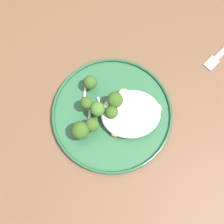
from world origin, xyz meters
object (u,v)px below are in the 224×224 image
at_px(seared_scallop_front_small, 124,95).
at_px(broccoli_floret_rear_charred, 92,125).
at_px(seared_scallop_half_hidden, 116,133).
at_px(broccoli_floret_right_tilted, 112,113).
at_px(dinner_plate, 112,113).
at_px(broccoli_floret_center_pile, 87,104).
at_px(seared_scallop_right_edge, 127,117).
at_px(broccoli_floret_near_rim, 115,100).
at_px(broccoli_floret_small_sprig, 97,109).
at_px(broccoli_floret_split_head, 90,83).
at_px(seared_scallop_tiny_bay, 155,109).
at_px(seared_scallop_rear_pale, 135,111).
at_px(broccoli_floret_left_leaning, 80,130).

relative_size(seared_scallop_front_small, broccoli_floret_rear_charred, 0.53).
height_order(seared_scallop_half_hidden, broccoli_floret_right_tilted, broccoli_floret_right_tilted).
distance_m(seared_scallop_half_hidden, broccoli_floret_rear_charred, 0.06).
height_order(dinner_plate, seared_scallop_half_hidden, seared_scallop_half_hidden).
relative_size(broccoli_floret_center_pile, broccoli_floret_right_tilted, 1.15).
bearing_deg(seared_scallop_right_edge, broccoli_floret_right_tilted, 166.95).
bearing_deg(broccoli_floret_near_rim, broccoli_floret_center_pile, 179.46).
height_order(dinner_plate, seared_scallop_front_small, seared_scallop_front_small).
xyz_separation_m(broccoli_floret_center_pile, broccoli_floret_right_tilted, (0.05, -0.03, -0.01)).
distance_m(broccoli_floret_center_pile, broccoli_floret_near_rim, 0.07).
xyz_separation_m(seared_scallop_right_edge, broccoli_floret_small_sprig, (-0.07, 0.02, 0.02)).
bearing_deg(broccoli_floret_right_tilted, broccoli_floret_near_rim, 67.66).
bearing_deg(dinner_plate, broccoli_floret_split_head, 120.61).
height_order(broccoli_floret_center_pile, broccoli_floret_right_tilted, broccoli_floret_center_pile).
bearing_deg(broccoli_floret_small_sprig, broccoli_floret_near_rim, 20.76).
relative_size(broccoli_floret_small_sprig, broccoli_floret_center_pile, 1.01).
xyz_separation_m(seared_scallop_tiny_bay, broccoli_floret_near_rim, (-0.09, 0.02, 0.03)).
bearing_deg(dinner_plate, seared_scallop_rear_pale, -5.46).
distance_m(dinner_plate, seared_scallop_half_hidden, 0.05).
xyz_separation_m(seared_scallop_front_small, seared_scallop_right_edge, (0.00, -0.05, -0.00)).
xyz_separation_m(broccoli_floret_center_pile, broccoli_floret_near_rim, (0.07, -0.00, 0.00)).
xyz_separation_m(dinner_plate, seared_scallop_rear_pale, (0.05, -0.01, 0.01)).
distance_m(seared_scallop_right_edge, broccoli_floret_small_sprig, 0.07).
bearing_deg(broccoli_floret_right_tilted, seared_scallop_half_hidden, -84.08).
height_order(seared_scallop_right_edge, seared_scallop_half_hidden, same).
bearing_deg(dinner_plate, seared_scallop_right_edge, -24.90).
distance_m(seared_scallop_rear_pale, broccoli_floret_right_tilted, 0.06).
bearing_deg(seared_scallop_right_edge, seared_scallop_front_small, 90.94).
relative_size(dinner_plate, broccoli_floret_split_head, 6.22).
distance_m(seared_scallop_right_edge, broccoli_floret_split_head, 0.12).
distance_m(seared_scallop_rear_pale, broccoli_floret_center_pile, 0.12).
xyz_separation_m(broccoli_floret_small_sprig, broccoli_floret_rear_charred, (-0.02, -0.03, -0.00)).
bearing_deg(broccoli_floret_rear_charred, broccoli_floret_center_pile, 97.42).
distance_m(broccoli_floret_rear_charred, broccoli_floret_split_head, 0.11).
bearing_deg(seared_scallop_rear_pale, seared_scallop_front_small, 116.32).
relative_size(broccoli_floret_small_sprig, broccoli_floret_split_head, 1.17).
distance_m(seared_scallop_right_edge, seared_scallop_half_hidden, 0.05).
bearing_deg(seared_scallop_half_hidden, dinner_plate, 93.08).
xyz_separation_m(seared_scallop_half_hidden, broccoli_floret_rear_charred, (-0.05, 0.02, 0.02)).
bearing_deg(seared_scallop_tiny_bay, broccoli_floret_split_head, 151.54).
bearing_deg(broccoli_floret_near_rim, broccoli_floret_rear_charred, -139.14).
bearing_deg(seared_scallop_half_hidden, broccoli_floret_left_leaning, 171.94).
bearing_deg(broccoli_floret_rear_charred, dinner_plate, 32.67).
relative_size(seared_scallop_front_small, broccoli_floret_right_tilted, 0.57).
height_order(seared_scallop_right_edge, broccoli_floret_left_leaning, broccoli_floret_left_leaning).
relative_size(dinner_plate, seared_scallop_front_small, 10.90).
bearing_deg(seared_scallop_front_small, seared_scallop_half_hidden, -108.48).
bearing_deg(seared_scallop_tiny_bay, broccoli_floret_center_pile, 170.88).
height_order(seared_scallop_half_hidden, broccoli_floret_small_sprig, broccoli_floret_small_sprig).
distance_m(broccoli_floret_small_sprig, broccoli_floret_center_pile, 0.03).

